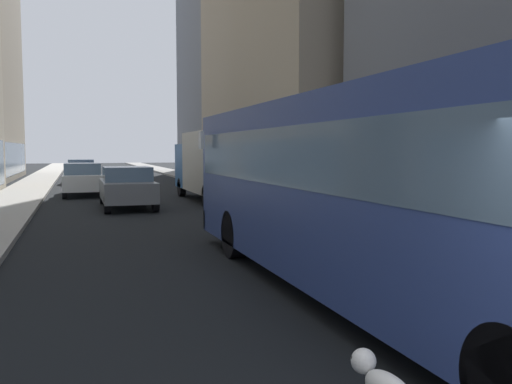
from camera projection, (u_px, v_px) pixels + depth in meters
ground_plane at (125, 184)px, 36.06m from camera, size 120.00×120.00×0.00m
sidewalk_left at (34, 184)px, 34.26m from camera, size 2.40×110.00×0.15m
sidewalk_right at (208, 181)px, 37.85m from camera, size 2.40×110.00×0.15m
transit_bus at (369, 182)px, 8.17m from camera, size 2.78×11.53×3.05m
car_white_van at (83, 179)px, 26.67m from camera, size 1.84×4.56×1.62m
car_grey_wagon at (127, 187)px, 20.95m from camera, size 1.91×4.57×1.62m
car_blue_hatchback at (81, 171)px, 36.77m from camera, size 1.79×4.14×1.62m
box_truck at (216, 164)px, 23.69m from camera, size 2.30×7.50×3.05m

